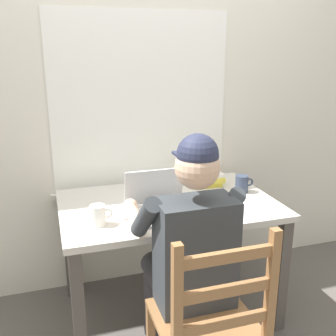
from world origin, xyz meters
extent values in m
plane|color=#56514C|center=(0.00, 0.00, 0.00)|extent=(8.00, 8.00, 0.00)
cube|color=silver|center=(0.00, 0.48, 1.30)|extent=(6.00, 0.04, 2.60)
cube|color=white|center=(-0.04, 0.45, 1.24)|extent=(1.15, 0.01, 1.11)
cube|color=beige|center=(-0.04, 0.45, 0.66)|extent=(1.21, 0.06, 0.04)
cube|color=beige|center=(0.00, 0.00, 0.70)|extent=(1.22, 0.79, 0.03)
cube|color=#4C4742|center=(-0.56, -0.35, 0.34)|extent=(0.06, 0.06, 0.69)
cube|color=#4C4742|center=(0.56, -0.35, 0.34)|extent=(0.06, 0.06, 0.69)
cube|color=#4C4742|center=(-0.56, 0.35, 0.34)|extent=(0.06, 0.06, 0.69)
cube|color=#4C4742|center=(0.56, 0.35, 0.34)|extent=(0.06, 0.06, 0.69)
cube|color=#33383D|center=(-0.05, -0.58, 0.71)|extent=(0.34, 0.20, 0.50)
sphere|color=#DBB293|center=(-0.05, -0.58, 1.10)|extent=(0.19, 0.19, 0.19)
sphere|color=#282D47|center=(-0.05, -0.58, 1.15)|extent=(0.17, 0.17, 0.17)
cube|color=#282D47|center=(-0.05, -0.49, 1.13)|extent=(0.13, 0.10, 0.01)
cylinder|color=#38383D|center=(-0.14, -0.38, 0.46)|extent=(0.13, 0.40, 0.13)
cylinder|color=#38383D|center=(0.04, -0.38, 0.46)|extent=(0.13, 0.40, 0.13)
cylinder|color=#38383D|center=(-0.14, -0.18, 0.23)|extent=(0.10, 0.10, 0.46)
cylinder|color=#38383D|center=(0.04, -0.18, 0.23)|extent=(0.10, 0.10, 0.46)
cylinder|color=#33383D|center=(-0.25, -0.49, 0.86)|extent=(0.10, 0.25, 0.25)
cylinder|color=#DBB293|center=(-0.25, -0.26, 0.77)|extent=(0.07, 0.28, 0.07)
sphere|color=#DBB293|center=(-0.24, -0.12, 0.77)|extent=(0.08, 0.08, 0.08)
cylinder|color=#33383D|center=(0.15, -0.49, 0.86)|extent=(0.10, 0.25, 0.25)
cylinder|color=#DBB293|center=(0.15, -0.26, 0.77)|extent=(0.07, 0.28, 0.07)
sphere|color=#DBB293|center=(0.14, -0.12, 0.77)|extent=(0.08, 0.08, 0.08)
cube|color=olive|center=(-0.05, -0.70, 0.45)|extent=(0.42, 0.42, 0.02)
cube|color=olive|center=(0.14, -0.51, 0.22)|extent=(0.04, 0.04, 0.44)
cube|color=olive|center=(0.14, -0.89, 0.70)|extent=(0.04, 0.04, 0.48)
cube|color=olive|center=(-0.24, -0.89, 0.70)|extent=(0.04, 0.04, 0.48)
cube|color=olive|center=(-0.05, -0.89, 0.58)|extent=(0.36, 0.02, 0.04)
cube|color=olive|center=(-0.05, -0.89, 0.72)|extent=(0.36, 0.02, 0.04)
cube|color=olive|center=(-0.05, -0.89, 0.86)|extent=(0.36, 0.02, 0.04)
cube|color=#ADAFB2|center=(-0.10, -0.20, 0.73)|extent=(0.33, 0.23, 0.02)
cube|color=silver|center=(-0.10, -0.20, 0.74)|extent=(0.29, 0.17, 0.00)
cube|color=#ADAFB2|center=(-0.10, -0.05, 0.84)|extent=(0.33, 0.07, 0.21)
cube|color=silver|center=(-0.10, -0.05, 0.84)|extent=(0.29, 0.06, 0.18)
ellipsoid|color=#ADAFB2|center=(0.14, -0.23, 0.74)|extent=(0.06, 0.10, 0.03)
cylinder|color=white|center=(-0.43, -0.19, 0.77)|extent=(0.08, 0.08, 0.10)
torus|color=white|center=(-0.37, -0.19, 0.78)|extent=(0.05, 0.01, 0.05)
cylinder|color=#2D384C|center=(0.48, 0.03, 0.77)|extent=(0.08, 0.08, 0.10)
torus|color=#2D384C|center=(0.53, 0.03, 0.78)|extent=(0.05, 0.01, 0.05)
cylinder|color=black|center=(0.26, -0.16, 0.76)|extent=(0.07, 0.07, 0.09)
torus|color=black|center=(0.31, -0.16, 0.77)|extent=(0.05, 0.01, 0.05)
cube|color=gold|center=(0.33, 0.20, 0.74)|extent=(0.16, 0.12, 0.03)
cube|color=gold|center=(0.33, 0.20, 0.77)|extent=(0.18, 0.13, 0.03)
cube|color=white|center=(0.34, 0.20, 0.79)|extent=(0.16, 0.12, 0.02)
cube|color=white|center=(-0.19, -0.08, 0.73)|extent=(0.26, 0.19, 0.01)
camera|label=1|loc=(-0.63, -2.02, 1.57)|focal=42.49mm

